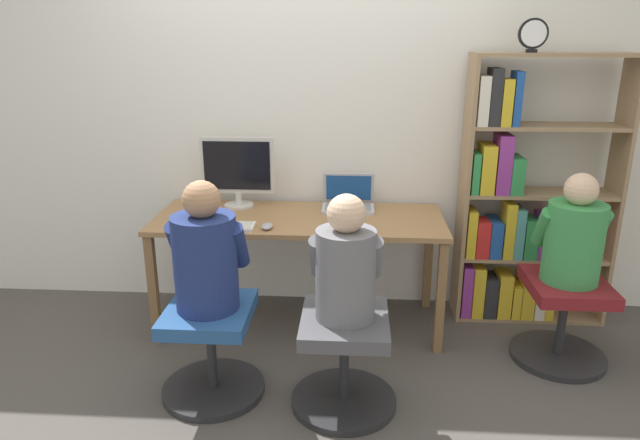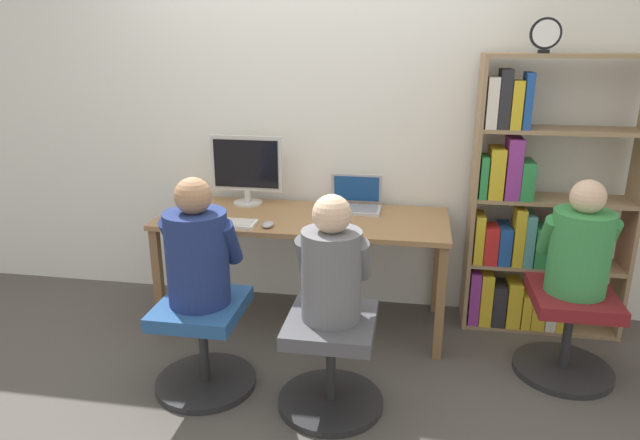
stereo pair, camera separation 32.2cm
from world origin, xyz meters
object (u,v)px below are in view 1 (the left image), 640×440
person_near_shelf (574,236)px  person_at_laptop (346,265)px  desktop_monitor (237,171)px  person_at_monitor (205,255)px  desk_clock (533,34)px  keyboard (220,226)px  office_chair_left (211,346)px  laptop (348,202)px  bookshelf (517,214)px  office_chair_right (344,357)px  office_chair_side (563,316)px

person_near_shelf → person_at_laptop: bearing=-157.5°
desktop_monitor → person_at_laptop: (0.71, -1.03, -0.20)m
person_at_monitor → desk_clock: size_ratio=3.48×
desktop_monitor → person_at_laptop: size_ratio=0.77×
keyboard → office_chair_left: 0.71m
person_near_shelf → laptop: bearing=156.8°
keyboard → person_at_laptop: 0.94m
desktop_monitor → bookshelf: bookshelf is taller
office_chair_right → person_at_laptop: bearing=90.0°
desktop_monitor → person_at_monitor: desktop_monitor is taller
keyboard → desk_clock: desk_clock is taller
person_at_monitor → person_near_shelf: 1.94m
office_chair_right → office_chair_side: (1.21, 0.50, 0.00)m
desktop_monitor → desk_clock: size_ratio=2.53×
desktop_monitor → person_near_shelf: bearing=-15.4°
person_at_monitor → bookshelf: bearing=28.8°
office_chair_left → office_chair_side: bearing=13.3°
person_at_laptop → person_at_monitor: bearing=175.2°
office_chair_right → person_near_shelf: person_near_shelf is taller
desktop_monitor → office_chair_right: bearing=-55.6°
office_chair_side → person_near_shelf: size_ratio=0.88×
laptop → bookshelf: bearing=-1.1°
person_at_monitor → person_near_shelf: (1.89, 0.45, -0.02)m
person_at_laptop → office_chair_side: size_ratio=1.15×
office_chair_right → office_chair_side: size_ratio=1.00×
laptop → person_at_laptop: 1.03m
desktop_monitor → desk_clock: 1.91m
keyboard → office_chair_right: keyboard is taller
keyboard → office_chair_side: keyboard is taller
office_chair_right → person_at_monitor: person_at_monitor is taller
person_at_monitor → person_at_laptop: person_at_monitor is taller
keyboard → person_at_monitor: 0.54m
keyboard → office_chair_right: size_ratio=0.75×
office_chair_side → person_near_shelf: (0.00, 0.00, 0.48)m
bookshelf → person_near_shelf: size_ratio=2.78×
bookshelf → laptop: bearing=178.9°
desktop_monitor → bookshelf: 1.78m
person_at_monitor → bookshelf: (1.72, 0.95, -0.06)m
keyboard → laptop: bearing=31.1°
office_chair_side → person_at_monitor: bearing=-166.9°
desktop_monitor → desk_clock: (1.72, -0.08, 0.82)m
person_at_monitor → keyboard: bearing=96.0°
person_at_monitor → office_chair_right: bearing=-5.1°
person_at_laptop → office_chair_left: bearing=175.6°
bookshelf → person_at_monitor: bearing=-151.2°
office_chair_left → person_at_laptop: bearing=-4.4°
person_at_laptop → desk_clock: 1.72m
laptop → office_chair_right: (0.00, -1.03, -0.50)m
office_chair_left → desk_clock: (1.69, 0.90, 1.50)m
person_at_monitor → office_chair_side: bearing=13.1°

